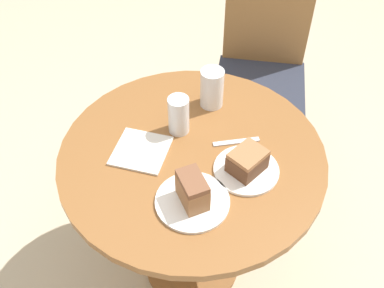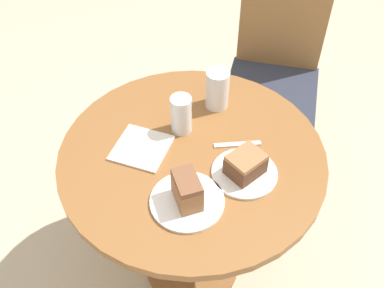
% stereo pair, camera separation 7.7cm
% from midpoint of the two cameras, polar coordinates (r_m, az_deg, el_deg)
% --- Properties ---
extents(ground_plane, '(8.00, 8.00, 0.00)m').
position_cam_midpoint_polar(ground_plane, '(2.06, -1.10, -14.96)').
color(ground_plane, beige).
extents(table, '(0.87, 0.87, 0.73)m').
position_cam_midpoint_polar(table, '(1.59, -1.39, -5.31)').
color(table, brown).
rests_on(table, ground_plane).
extents(chair, '(0.49, 0.52, 0.94)m').
position_cam_midpoint_polar(chair, '(2.17, 7.74, 8.78)').
color(chair, olive).
rests_on(chair, ground_plane).
extents(plate_near, '(0.21, 0.21, 0.01)m').
position_cam_midpoint_polar(plate_near, '(1.41, 5.35, -3.34)').
color(plate_near, white).
rests_on(plate_near, table).
extents(plate_far, '(0.22, 0.22, 0.01)m').
position_cam_midpoint_polar(plate_far, '(1.33, -1.61, -7.34)').
color(plate_far, white).
rests_on(plate_far, table).
extents(cake_slice_near, '(0.13, 0.14, 0.07)m').
position_cam_midpoint_polar(cake_slice_near, '(1.38, 5.47, -2.21)').
color(cake_slice_near, brown).
rests_on(cake_slice_near, plate_near).
extents(cake_slice_far, '(0.12, 0.12, 0.10)m').
position_cam_midpoint_polar(cake_slice_far, '(1.29, -1.66, -5.92)').
color(cake_slice_far, '#9E6B42').
rests_on(cake_slice_far, plate_far).
extents(glass_lemonade, '(0.08, 0.08, 0.14)m').
position_cam_midpoint_polar(glass_lemonade, '(1.59, 1.15, 6.82)').
color(glass_lemonade, silver).
rests_on(glass_lemonade, table).
extents(glass_water, '(0.07, 0.07, 0.14)m').
position_cam_midpoint_polar(glass_water, '(1.49, -3.18, 3.40)').
color(glass_water, silver).
rests_on(glass_water, table).
extents(napkin_stack, '(0.18, 0.18, 0.01)m').
position_cam_midpoint_polar(napkin_stack, '(1.47, -7.98, -0.90)').
color(napkin_stack, silver).
rests_on(napkin_stack, table).
extents(fork, '(0.15, 0.09, 0.00)m').
position_cam_midpoint_polar(fork, '(1.49, 4.18, 0.25)').
color(fork, silver).
rests_on(fork, table).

